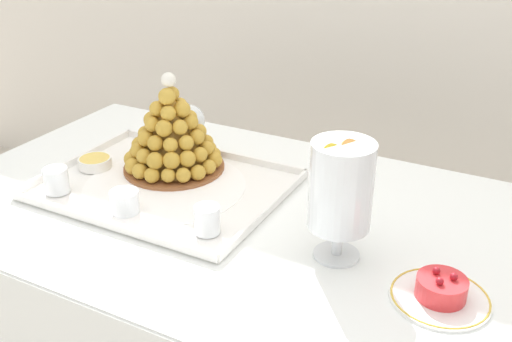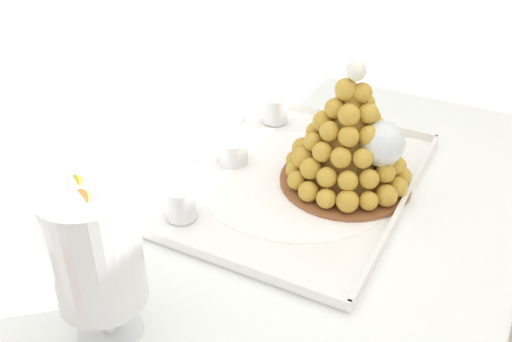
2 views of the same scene
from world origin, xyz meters
The scene contains 10 objects.
buffet_table centered at (0.00, 0.00, 0.63)m, with size 1.34×0.85×0.73m.
serving_tray centered at (-0.16, 0.00, 0.74)m, with size 0.56×0.43×0.02m.
croquembouche centered at (-0.19, 0.09, 0.84)m, with size 0.25×0.25×0.25m.
dessert_cup_left centered at (-0.36, -0.14, 0.77)m, with size 0.06×0.06×0.06m.
dessert_cup_mid_left centered at (-0.16, -0.14, 0.77)m, with size 0.06×0.06×0.05m.
dessert_cup_centre centered at (0.05, -0.13, 0.77)m, with size 0.05×0.05×0.06m.
creme_brulee_ramekin centered at (-0.37, 0.00, 0.76)m, with size 0.08×0.08×0.03m.
macaron_goblet centered at (0.31, -0.08, 0.89)m, with size 0.12×0.12×0.25m.
fruit_tart_plate centered at (0.52, -0.12, 0.75)m, with size 0.18×0.18×0.06m.
wine_glass centered at (-0.18, 0.15, 0.85)m, with size 0.08×0.08×0.16m.
Camera 1 is at (0.62, -1.01, 1.39)m, focal length 41.51 mm.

